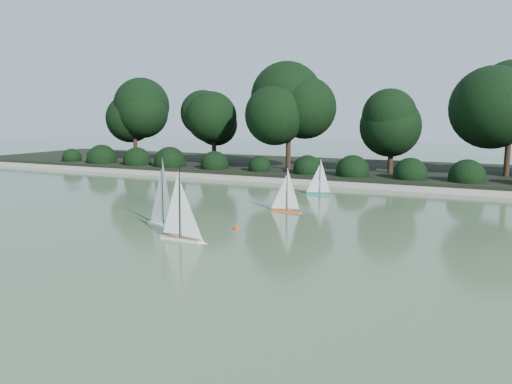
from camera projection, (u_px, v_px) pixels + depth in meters
ground at (222, 249)px, 9.41m from camera, size 80.00×80.00×0.00m
pond_coping at (348, 185)px, 17.43m from camera, size 40.00×0.35×0.18m
far_bank at (373, 171)px, 20.99m from camera, size 40.00×8.00×0.30m
tree_line at (399, 111)px, 18.69m from camera, size 26.31×3.93×4.39m
shrub_hedge at (354, 172)px, 18.18m from camera, size 29.10×1.10×1.10m
sailboat_white_a at (160, 214)px, 11.31m from camera, size 1.24×0.73×1.78m
sailboat_white_b at (185, 229)px, 9.95m from camera, size 1.17×0.24×1.59m
sailboat_orange at (283, 204)px, 13.01m from camera, size 0.94×0.16×1.29m
sailboat_teal at (317, 188)px, 15.78m from camera, size 0.93×0.17×1.27m
race_buoy at (237, 229)px, 10.99m from camera, size 0.15×0.15×0.15m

